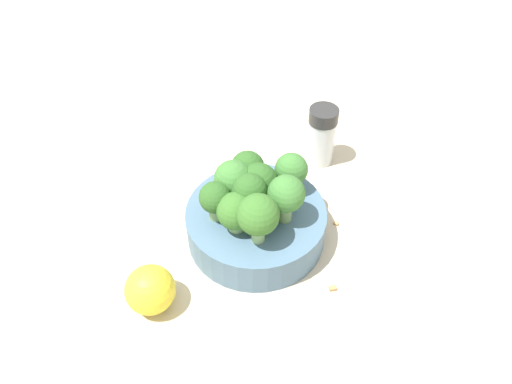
# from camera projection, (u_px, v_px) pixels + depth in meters

# --- Properties ---
(ground_plane) EXTENTS (3.00, 3.00, 0.00)m
(ground_plane) POSITION_uv_depth(u_px,v_px,m) (256.00, 236.00, 0.56)
(ground_plane) COLOR beige
(bowl) EXTENTS (0.15, 0.15, 0.04)m
(bowl) POSITION_uv_depth(u_px,v_px,m) (256.00, 224.00, 0.55)
(bowl) COLOR slate
(bowl) RESTS_ON ground_plane
(broccoli_floret_0) EXTENTS (0.04, 0.04, 0.05)m
(broccoli_floret_0) POSITION_uv_depth(u_px,v_px,m) (236.00, 212.00, 0.50)
(broccoli_floret_0) COLOR #8EB770
(broccoli_floret_0) RESTS_ON bowl
(broccoli_floret_1) EXTENTS (0.04, 0.04, 0.06)m
(broccoli_floret_1) POSITION_uv_depth(u_px,v_px,m) (258.00, 216.00, 0.48)
(broccoli_floret_1) COLOR #8EB770
(broccoli_floret_1) RESTS_ON bowl
(broccoli_floret_2) EXTENTS (0.04, 0.04, 0.06)m
(broccoli_floret_2) POSITION_uv_depth(u_px,v_px,m) (286.00, 195.00, 0.50)
(broccoli_floret_2) COLOR #7A9E5B
(broccoli_floret_2) RESTS_ON bowl
(broccoli_floret_3) EXTENTS (0.04, 0.04, 0.05)m
(broccoli_floret_3) POSITION_uv_depth(u_px,v_px,m) (233.00, 180.00, 0.53)
(broccoli_floret_3) COLOR #7A9E5B
(broccoli_floret_3) RESTS_ON bowl
(broccoli_floret_4) EXTENTS (0.04, 0.04, 0.05)m
(broccoli_floret_4) POSITION_uv_depth(u_px,v_px,m) (258.00, 183.00, 0.53)
(broccoli_floret_4) COLOR #8EB770
(broccoli_floret_4) RESTS_ON bowl
(broccoli_floret_5) EXTENTS (0.04, 0.04, 0.05)m
(broccoli_floret_5) POSITION_uv_depth(u_px,v_px,m) (291.00, 171.00, 0.54)
(broccoli_floret_5) COLOR #8EB770
(broccoli_floret_5) RESTS_ON bowl
(broccoli_floret_6) EXTENTS (0.04, 0.04, 0.05)m
(broccoli_floret_6) POSITION_uv_depth(u_px,v_px,m) (248.00, 169.00, 0.54)
(broccoli_floret_6) COLOR #8EB770
(broccoli_floret_6) RESTS_ON bowl
(broccoli_floret_7) EXTENTS (0.03, 0.03, 0.05)m
(broccoli_floret_7) POSITION_uv_depth(u_px,v_px,m) (215.00, 199.00, 0.51)
(broccoli_floret_7) COLOR #7A9E5B
(broccoli_floret_7) RESTS_ON bowl
(broccoli_floret_8) EXTENTS (0.04, 0.04, 0.05)m
(broccoli_floret_8) POSITION_uv_depth(u_px,v_px,m) (249.00, 192.00, 0.51)
(broccoli_floret_8) COLOR #8EB770
(broccoli_floret_8) RESTS_ON bowl
(pepper_shaker) EXTENTS (0.04, 0.04, 0.08)m
(pepper_shaker) POSITION_uv_depth(u_px,v_px,m) (321.00, 135.00, 0.63)
(pepper_shaker) COLOR silver
(pepper_shaker) RESTS_ON ground_plane
(lemon_wedge) EXTENTS (0.05, 0.05, 0.05)m
(lemon_wedge) POSITION_uv_depth(u_px,v_px,m) (150.00, 290.00, 0.48)
(lemon_wedge) COLOR yellow
(lemon_wedge) RESTS_ON ground_plane
(almond_crumb_0) EXTENTS (0.01, 0.01, 0.01)m
(almond_crumb_0) POSITION_uv_depth(u_px,v_px,m) (333.00, 287.00, 0.51)
(almond_crumb_0) COLOR #AD7F4C
(almond_crumb_0) RESTS_ON ground_plane
(almond_crumb_1) EXTENTS (0.01, 0.01, 0.01)m
(almond_crumb_1) POSITION_uv_depth(u_px,v_px,m) (336.00, 222.00, 0.58)
(almond_crumb_1) COLOR tan
(almond_crumb_1) RESTS_ON ground_plane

